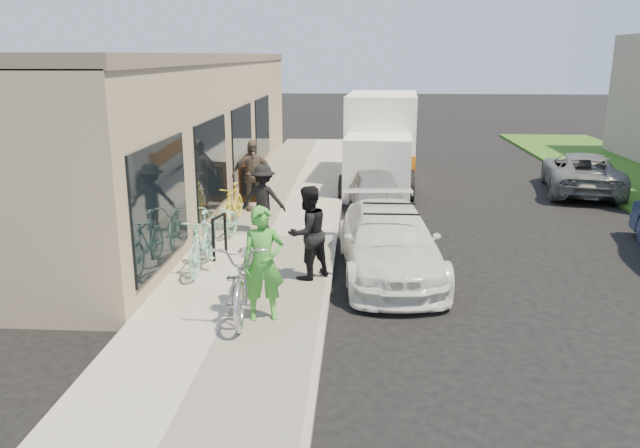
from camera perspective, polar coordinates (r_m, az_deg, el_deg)
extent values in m
plane|color=black|center=(11.54, 2.96, -6.10)|extent=(120.00, 120.00, 0.00)
cube|color=#AAA599|center=(14.51, -4.79, -1.31)|extent=(3.00, 34.00, 0.15)
cube|color=gray|center=(14.37, 1.34, -1.47)|extent=(0.12, 34.00, 0.13)
cube|color=tan|center=(19.62, -12.30, 8.48)|extent=(3.50, 20.00, 4.00)
cube|color=#726356|center=(19.50, -12.65, 14.61)|extent=(3.60, 20.00, 0.25)
cube|color=black|center=(11.62, -14.35, 1.86)|extent=(0.06, 3.00, 2.20)
cube|color=black|center=(15.40, -9.85, 5.32)|extent=(0.06, 3.00, 2.20)
cube|color=black|center=(19.26, -7.12, 7.39)|extent=(0.06, 3.00, 2.20)
cube|color=black|center=(23.18, -5.29, 8.75)|extent=(0.06, 3.00, 2.20)
cylinder|color=black|center=(12.70, -9.72, -1.53)|extent=(0.06, 0.06, 0.86)
cylinder|color=black|center=(13.20, -8.65, -0.84)|extent=(0.06, 0.06, 0.86)
cylinder|color=black|center=(12.83, -9.26, 0.66)|extent=(0.18, 0.57, 0.06)
cube|color=black|center=(17.52, -6.32, 3.63)|extent=(0.70, 0.42, 1.08)
cube|color=black|center=(17.90, -6.42, 3.88)|extent=(0.70, 0.42, 1.08)
cube|color=black|center=(17.47, -6.32, 3.78)|extent=(0.55, 0.30, 0.78)
imported|color=white|center=(12.26, 6.33, -1.63)|extent=(2.20, 4.65, 1.31)
cylinder|color=black|center=(11.61, 6.53, 0.85)|extent=(1.04, 0.04, 0.04)
cylinder|color=black|center=(12.46, 6.35, 1.85)|extent=(1.04, 0.04, 0.04)
imported|color=#95959A|center=(16.99, 5.15, 2.91)|extent=(1.67, 3.54, 1.17)
cube|color=white|center=(18.77, 5.30, 5.15)|extent=(2.08, 2.08, 1.86)
cube|color=black|center=(18.70, 5.33, 6.33)|extent=(1.81, 0.18, 0.88)
cube|color=white|center=(21.58, 5.66, 8.03)|extent=(2.51, 4.24, 2.83)
cube|color=#C3630B|center=(21.66, 5.62, 6.37)|extent=(2.53, 4.26, 0.54)
cylinder|color=black|center=(18.45, 2.16, 3.33)|extent=(0.30, 0.80, 0.78)
cylinder|color=black|center=(18.38, 8.24, 3.14)|extent=(0.30, 0.80, 0.78)
cylinder|color=black|center=(19.50, 2.46, 3.98)|extent=(0.30, 0.80, 0.78)
cylinder|color=black|center=(19.43, 8.21, 3.80)|extent=(0.30, 0.80, 0.78)
cylinder|color=black|center=(23.14, 3.28, 5.76)|extent=(0.30, 0.80, 0.78)
cylinder|color=black|center=(23.08, 8.14, 5.60)|extent=(0.30, 0.80, 0.78)
imported|color=slate|center=(21.16, 22.80, 4.36)|extent=(2.93, 4.87, 1.27)
imported|color=#B3B3B6|center=(10.13, -6.82, -4.54)|extent=(1.02, 2.47, 1.27)
imported|color=green|center=(9.73, -5.22, -3.64)|extent=(0.74, 0.57, 1.82)
imported|color=black|center=(11.48, -1.14, -0.79)|extent=(1.07, 1.07, 1.75)
imported|color=#87CAB8|center=(12.21, -10.77, -1.65)|extent=(0.53, 1.84, 1.11)
imported|color=#87CAB8|center=(13.86, -8.96, 0.07)|extent=(0.93, 1.84, 0.92)
imported|color=gold|center=(15.56, -7.96, 1.86)|extent=(0.59, 1.64, 0.97)
imported|color=black|center=(14.57, -5.19, 2.32)|extent=(1.11, 0.73, 1.60)
imported|color=brown|center=(16.74, -6.21, 4.48)|extent=(1.20, 0.83, 1.89)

